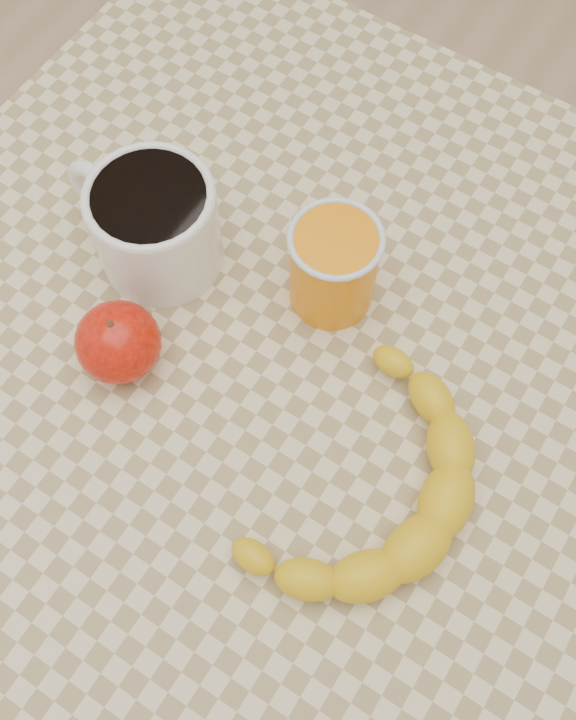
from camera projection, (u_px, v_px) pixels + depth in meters
The scene contains 6 objects.
ground at pixel (288, 549), 1.37m from camera, with size 3.00×3.00×0.00m, color tan.
table at pixel (288, 406), 0.76m from camera, with size 0.80×0.80×0.75m.
coffee_mug at pixel (153, 222), 0.69m from camera, with size 0.16×0.12×0.09m.
orange_juice_glass at pixel (334, 266), 0.67m from camera, with size 0.08×0.08×0.09m.
apple at pixel (118, 342), 0.66m from camera, with size 0.09×0.09×0.07m.
banana at pixel (366, 488), 0.62m from camera, with size 0.24×0.30×0.04m, color gold, non-canonical shape.
Camera 1 is at (0.15, -0.23, 1.37)m, focal length 40.00 mm.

